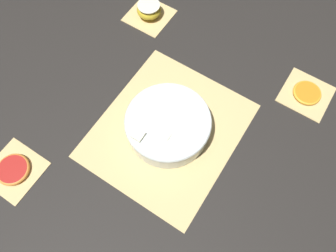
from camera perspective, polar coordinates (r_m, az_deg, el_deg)
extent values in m
plane|color=black|center=(1.00, 0.00, -0.81)|extent=(6.00, 6.00, 0.00)
cube|color=#D6B775|center=(1.00, 0.00, -0.74)|extent=(0.46, 0.40, 0.01)
cube|color=#4C381E|center=(1.06, 4.53, 5.70)|extent=(0.01, 0.39, 0.00)
cube|color=#4C381E|center=(1.03, 2.33, 2.60)|extent=(0.01, 0.39, 0.00)
cube|color=#4C381E|center=(1.00, 0.00, -0.70)|extent=(0.01, 0.39, 0.00)
cube|color=#4C381E|center=(0.98, -2.46, -4.17)|extent=(0.01, 0.39, 0.00)
cube|color=#4C381E|center=(0.96, -5.04, -7.79)|extent=(0.01, 0.39, 0.00)
cube|color=#D6B775|center=(1.26, -3.26, 18.69)|extent=(0.15, 0.15, 0.01)
cube|color=#4C381E|center=(1.28, -2.26, 19.79)|extent=(0.00, 0.15, 0.00)
cube|color=#4C381E|center=(1.26, -3.26, 18.75)|extent=(0.00, 0.15, 0.00)
cube|color=#4C381E|center=(1.24, -4.29, 17.67)|extent=(0.00, 0.15, 0.00)
cube|color=#D6B775|center=(1.06, -25.19, -7.01)|extent=(0.15, 0.15, 0.01)
cube|color=#4C381E|center=(1.05, -23.92, -5.41)|extent=(0.00, 0.15, 0.00)
cube|color=#4C381E|center=(1.05, -25.23, -6.98)|extent=(0.00, 0.15, 0.00)
cube|color=#4C381E|center=(1.05, -26.55, -8.54)|extent=(0.00, 0.15, 0.00)
cube|color=#D6B775|center=(1.15, 22.93, 5.14)|extent=(0.15, 0.15, 0.01)
cube|color=#4C381E|center=(1.18, 23.76, 6.75)|extent=(0.00, 0.15, 0.00)
cube|color=#4C381E|center=(1.16, 23.23, 5.71)|extent=(0.00, 0.15, 0.00)
cube|color=#4C381E|center=(1.14, 22.69, 4.65)|extent=(0.00, 0.15, 0.00)
cube|color=#4C381E|center=(1.12, 22.13, 3.54)|extent=(0.00, 0.15, 0.00)
cylinder|color=silver|center=(0.97, 0.00, 0.17)|extent=(0.25, 0.25, 0.07)
torus|color=silver|center=(0.94, 0.00, 0.89)|extent=(0.25, 0.25, 0.01)
cylinder|color=#F4EABC|center=(0.98, -3.43, 0.15)|extent=(0.02, 0.02, 0.01)
cylinder|color=#F4EABC|center=(0.99, -1.91, 5.49)|extent=(0.03, 0.03, 0.01)
cylinder|color=#F4EABC|center=(0.97, -3.56, -2.46)|extent=(0.03, 0.03, 0.01)
cylinder|color=#F4EABC|center=(0.98, 2.51, 1.07)|extent=(0.03, 0.03, 0.01)
cylinder|color=#F4EABC|center=(0.93, -0.21, 0.40)|extent=(0.03, 0.03, 0.01)
cylinder|color=#F4EABC|center=(0.97, 4.63, 3.44)|extent=(0.03, 0.03, 0.01)
cylinder|color=#F4EABC|center=(0.99, 0.09, 0.21)|extent=(0.03, 0.03, 0.01)
cylinder|color=#F4EABC|center=(0.94, -1.97, 0.45)|extent=(0.03, 0.03, 0.01)
cylinder|color=#F4EABC|center=(0.97, 5.56, 0.08)|extent=(0.03, 0.03, 0.01)
cube|color=beige|center=(0.97, 0.99, 2.31)|extent=(0.03, 0.03, 0.03)
cube|color=beige|center=(0.99, 4.20, 0.20)|extent=(0.02, 0.02, 0.02)
cube|color=beige|center=(1.01, -2.17, 3.93)|extent=(0.02, 0.02, 0.02)
cube|color=beige|center=(0.96, -3.00, 1.84)|extent=(0.02, 0.02, 0.02)
cube|color=beige|center=(0.97, 1.80, -2.55)|extent=(0.03, 0.03, 0.03)
cube|color=beige|center=(0.94, -1.09, -4.58)|extent=(0.03, 0.03, 0.03)
cube|color=beige|center=(0.98, -1.33, 1.43)|extent=(0.02, 0.02, 0.02)
cube|color=beige|center=(0.92, -5.17, -1.86)|extent=(0.03, 0.03, 0.03)
cube|color=beige|center=(0.92, -0.37, -1.93)|extent=(0.03, 0.03, 0.03)
ellipsoid|color=orange|center=(0.94, 3.11, -4.48)|extent=(0.04, 0.02, 0.02)
ellipsoid|color=orange|center=(0.96, -5.64, 1.69)|extent=(0.03, 0.02, 0.01)
ellipsoid|color=#B2231E|center=(0.98, -1.05, 3.62)|extent=(0.03, 0.02, 0.01)
ellipsoid|color=orange|center=(0.98, 2.13, -0.52)|extent=(0.03, 0.01, 0.01)
ellipsoid|color=#B2231E|center=(0.93, 1.34, -2.96)|extent=(0.02, 0.01, 0.01)
ellipsoid|color=#B2231E|center=(0.94, -2.63, -2.14)|extent=(0.03, 0.02, 0.01)
ellipsoid|color=orange|center=(0.95, 0.93, -5.30)|extent=(0.03, 0.02, 0.02)
ellipsoid|color=#B2231E|center=(0.96, -1.81, -0.51)|extent=(0.03, 0.02, 0.01)
ellipsoid|color=gold|center=(1.24, -3.33, 19.55)|extent=(0.09, 0.09, 0.05)
cylinder|color=beige|center=(1.23, -3.39, 20.28)|extent=(0.08, 0.08, 0.00)
cylinder|color=orange|center=(1.14, 23.07, 5.34)|extent=(0.08, 0.08, 0.01)
torus|color=#F4A82D|center=(1.14, 23.07, 5.34)|extent=(0.09, 0.09, 0.01)
cylinder|color=#B2231E|center=(1.05, -25.38, -6.85)|extent=(0.08, 0.08, 0.01)
torus|color=orange|center=(1.05, -25.38, -6.85)|extent=(0.10, 0.10, 0.01)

